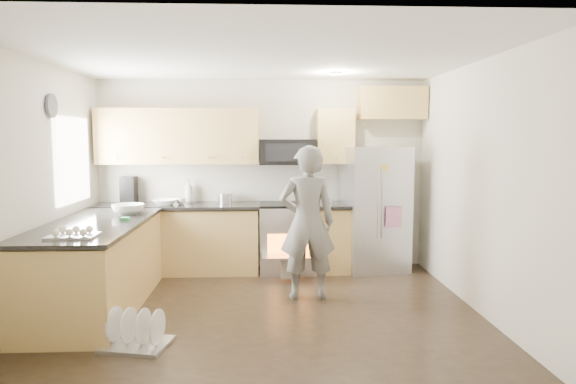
{
  "coord_description": "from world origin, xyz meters",
  "views": [
    {
      "loc": [
        0.03,
        -5.17,
        1.81
      ],
      "look_at": [
        0.3,
        0.5,
        1.21
      ],
      "focal_mm": 32.0,
      "sensor_mm": 36.0,
      "label": 1
    }
  ],
  "objects_px": {
    "person": "(307,223)",
    "dish_rack": "(136,336)",
    "stove_range": "(288,222)",
    "refrigerator": "(375,209)"
  },
  "relations": [
    {
      "from": "person",
      "to": "dish_rack",
      "type": "distance_m",
      "value": 2.2
    },
    {
      "from": "stove_range",
      "to": "refrigerator",
      "type": "xyz_separation_m",
      "value": [
        1.19,
        0.01,
        0.17
      ]
    },
    {
      "from": "dish_rack",
      "to": "stove_range",
      "type": "bearing_deg",
      "value": 60.09
    },
    {
      "from": "refrigerator",
      "to": "stove_range",
      "type": "bearing_deg",
      "value": 170.36
    },
    {
      "from": "person",
      "to": "refrigerator",
      "type": "bearing_deg",
      "value": -132.81
    },
    {
      "from": "stove_range",
      "to": "person",
      "type": "xyz_separation_m",
      "value": [
        0.16,
        -1.2,
        0.19
      ]
    },
    {
      "from": "refrigerator",
      "to": "person",
      "type": "bearing_deg",
      "value": -140.25
    },
    {
      "from": "refrigerator",
      "to": "dish_rack",
      "type": "xyz_separation_m",
      "value": [
        -2.62,
        -2.5,
        -0.76
      ]
    },
    {
      "from": "person",
      "to": "dish_rack",
      "type": "xyz_separation_m",
      "value": [
        -1.6,
        -1.29,
        -0.77
      ]
    },
    {
      "from": "dish_rack",
      "to": "refrigerator",
      "type": "bearing_deg",
      "value": 43.69
    }
  ]
}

